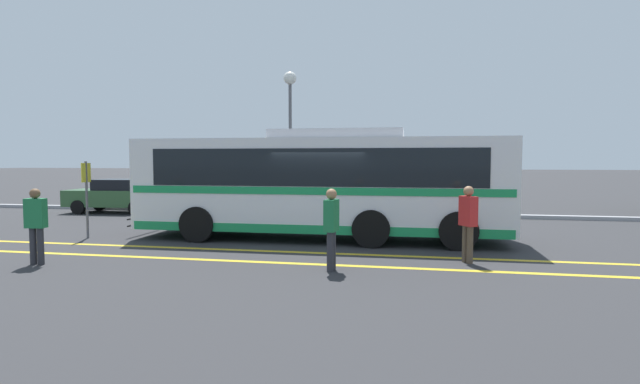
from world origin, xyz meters
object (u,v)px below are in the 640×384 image
bus_stop_sign (87,190)px  street_lamp (290,104)px  parked_car_1 (251,198)px  pedestrian_1 (331,224)px  pedestrian_0 (36,221)px  parked_car_0 (117,196)px  pedestrian_2 (468,219)px  transit_bus (320,182)px

bus_stop_sign → street_lamp: size_ratio=0.37×
parked_car_1 → street_lamp: street_lamp is taller
pedestrian_1 → bus_stop_sign: bus_stop_sign is taller
pedestrian_0 → pedestrian_1: bearing=-2.2°
parked_car_1 → bus_stop_sign: 7.06m
parked_car_0 → parked_car_1: size_ratio=0.97×
parked_car_0 → parked_car_1: bearing=-94.6°
street_lamp → pedestrian_2: bearing=-56.3°
bus_stop_sign → parked_car_1: bearing=-24.2°
parked_car_1 → pedestrian_0: (-1.47, -9.96, 0.21)m
pedestrian_1 → bus_stop_sign: bearing=76.9°
pedestrian_0 → transit_bus: bearing=33.1°
transit_bus → pedestrian_1: bearing=-166.5°
transit_bus → parked_car_1: bearing=36.3°
transit_bus → pedestrian_0: bearing=130.4°
transit_bus → pedestrian_1: size_ratio=6.38×
parked_car_0 → transit_bus: bearing=-121.7°
pedestrian_2 → bus_stop_sign: bus_stop_sign is taller
pedestrian_0 → bus_stop_sign: (-1.33, 3.52, 0.48)m
parked_car_0 → street_lamp: size_ratio=0.69×
parked_car_0 → bus_stop_sign: size_ratio=1.88×
transit_bus → pedestrian_1: transit_bus is taller
transit_bus → pedestrian_2: 4.77m
pedestrian_2 → bus_stop_sign: size_ratio=0.76×
transit_bus → street_lamp: size_ratio=1.76×
parked_car_1 → pedestrian_2: pedestrian_2 is taller
bus_stop_sign → pedestrian_0: bearing=-160.1°
transit_bus → pedestrian_1: (1.04, -4.08, -0.67)m
pedestrian_1 → street_lamp: size_ratio=0.28×
pedestrian_0 → pedestrian_1: (6.46, 0.65, 0.02)m
parked_car_0 → pedestrian_2: (13.96, -8.00, 0.24)m
parked_car_0 → pedestrian_0: size_ratio=2.53×
pedestrian_0 → parked_car_1: bearing=73.6°
parked_car_0 → bus_stop_sign: 7.35m
pedestrian_1 → street_lamp: street_lamp is taller
bus_stop_sign → street_lamp: bearing=-25.2°
pedestrian_0 → pedestrian_2: pedestrian_2 is taller
transit_bus → parked_car_0: bearing=61.4°
pedestrian_1 → bus_stop_sign: (-7.78, 2.87, 0.46)m
bus_stop_sign → pedestrian_2: bearing=-98.7°
street_lamp → parked_car_1: bearing=-117.3°
street_lamp → transit_bus: bearing=-69.1°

